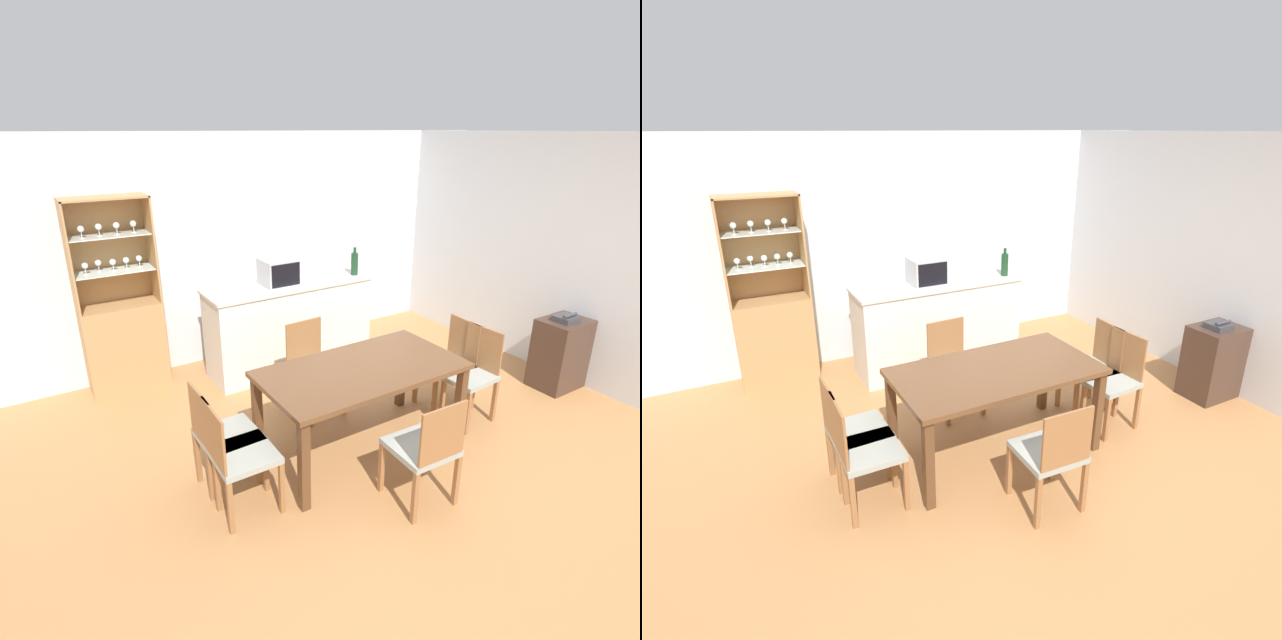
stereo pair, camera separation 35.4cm
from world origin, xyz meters
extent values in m
plane|color=#B27A47|center=(0.00, 0.00, 0.00)|extent=(18.00, 18.00, 0.00)
cube|color=silver|center=(0.00, 2.63, 1.27)|extent=(6.80, 0.06, 2.55)
cube|color=silver|center=(2.58, 0.30, 1.27)|extent=(0.06, 4.60, 2.55)
cube|color=silver|center=(0.14, 1.93, 0.48)|extent=(1.84, 0.55, 0.96)
cube|color=beige|center=(0.14, 1.93, 0.98)|extent=(1.87, 0.58, 0.03)
cube|color=tan|center=(-1.55, 2.41, 0.46)|extent=(0.78, 0.38, 0.91)
cube|color=tan|center=(-1.55, 2.59, 1.45)|extent=(0.78, 0.02, 1.07)
cube|color=tan|center=(-1.93, 2.41, 1.45)|extent=(0.02, 0.38, 1.07)
cube|color=tan|center=(-1.17, 2.41, 1.45)|extent=(0.02, 0.38, 1.07)
cube|color=tan|center=(-1.55, 2.41, 1.97)|extent=(0.78, 0.38, 0.02)
cube|color=silver|center=(-1.55, 2.41, 1.27)|extent=(0.73, 0.33, 0.01)
cube|color=silver|center=(-1.55, 2.41, 1.62)|extent=(0.73, 0.33, 0.01)
cylinder|color=silver|center=(-1.80, 2.40, 1.27)|extent=(0.04, 0.04, 0.01)
cylinder|color=silver|center=(-1.80, 2.40, 1.30)|extent=(0.01, 0.01, 0.06)
sphere|color=silver|center=(-1.80, 2.40, 1.36)|extent=(0.06, 0.06, 0.06)
cylinder|color=silver|center=(-1.79, 2.37, 1.63)|extent=(0.04, 0.04, 0.01)
cylinder|color=silver|center=(-1.79, 2.37, 1.66)|extent=(0.01, 0.01, 0.06)
sphere|color=silver|center=(-1.79, 2.37, 1.71)|extent=(0.06, 0.06, 0.06)
cylinder|color=silver|center=(-1.68, 2.45, 1.27)|extent=(0.04, 0.04, 0.01)
cylinder|color=silver|center=(-1.68, 2.45, 1.30)|extent=(0.01, 0.01, 0.06)
sphere|color=silver|center=(-1.68, 2.45, 1.36)|extent=(0.06, 0.06, 0.06)
cylinder|color=silver|center=(-1.63, 2.40, 1.63)|extent=(0.04, 0.04, 0.01)
cylinder|color=silver|center=(-1.63, 2.40, 1.66)|extent=(0.01, 0.01, 0.06)
sphere|color=silver|center=(-1.63, 2.40, 1.71)|extent=(0.06, 0.06, 0.06)
cylinder|color=silver|center=(-1.55, 2.41, 1.27)|extent=(0.04, 0.04, 0.01)
cylinder|color=silver|center=(-1.55, 2.41, 1.30)|extent=(0.01, 0.01, 0.06)
sphere|color=silver|center=(-1.55, 2.41, 1.36)|extent=(0.06, 0.06, 0.06)
cylinder|color=silver|center=(-1.47, 2.39, 1.63)|extent=(0.04, 0.04, 0.01)
cylinder|color=silver|center=(-1.47, 2.39, 1.66)|extent=(0.01, 0.01, 0.06)
sphere|color=silver|center=(-1.47, 2.39, 1.71)|extent=(0.06, 0.06, 0.06)
cylinder|color=silver|center=(-1.42, 2.42, 1.27)|extent=(0.04, 0.04, 0.01)
cylinder|color=silver|center=(-1.42, 2.42, 1.30)|extent=(0.01, 0.01, 0.06)
sphere|color=silver|center=(-1.42, 2.42, 1.36)|extent=(0.06, 0.06, 0.06)
cylinder|color=silver|center=(-1.31, 2.40, 1.63)|extent=(0.04, 0.04, 0.01)
cylinder|color=silver|center=(-1.31, 2.40, 1.66)|extent=(0.01, 0.01, 0.06)
sphere|color=silver|center=(-1.31, 2.40, 1.71)|extent=(0.06, 0.06, 0.06)
cylinder|color=silver|center=(-1.29, 2.43, 1.27)|extent=(0.04, 0.04, 0.01)
cylinder|color=silver|center=(-1.29, 2.43, 1.30)|extent=(0.01, 0.01, 0.06)
sphere|color=silver|center=(-1.29, 2.43, 1.36)|extent=(0.06, 0.06, 0.06)
cube|color=brown|center=(-0.14, 0.20, 0.75)|extent=(1.66, 0.87, 0.04)
cube|color=brown|center=(-0.91, -0.18, 0.37)|extent=(0.07, 0.07, 0.73)
cube|color=brown|center=(0.63, -0.18, 0.37)|extent=(0.07, 0.07, 0.73)
cube|color=brown|center=(-0.91, 0.57, 0.37)|extent=(0.07, 0.07, 0.73)
cube|color=brown|center=(0.63, 0.57, 0.37)|extent=(0.07, 0.07, 0.73)
cube|color=#999E93|center=(0.97, 0.33, 0.44)|extent=(0.44, 0.44, 0.05)
cube|color=#936038|center=(1.17, 0.32, 0.67)|extent=(0.04, 0.39, 0.41)
cube|color=#936038|center=(0.77, 0.14, 0.21)|extent=(0.04, 0.04, 0.42)
cube|color=#936038|center=(0.79, 0.53, 0.21)|extent=(0.04, 0.04, 0.42)
cube|color=#936038|center=(1.15, 0.13, 0.21)|extent=(0.04, 0.04, 0.42)
cube|color=#936038|center=(1.17, 0.51, 0.21)|extent=(0.04, 0.04, 0.42)
cube|color=#999E93|center=(-1.25, 0.06, 0.44)|extent=(0.43, 0.43, 0.05)
cube|color=#936038|center=(-1.46, 0.07, 0.67)|extent=(0.02, 0.39, 0.41)
cube|color=#936038|center=(-1.06, 0.25, 0.21)|extent=(0.04, 0.04, 0.42)
cube|color=#936038|center=(-1.06, -0.13, 0.21)|extent=(0.04, 0.04, 0.42)
cube|color=#936038|center=(-1.44, 0.26, 0.21)|extent=(0.04, 0.04, 0.42)
cube|color=#936038|center=(-1.45, -0.12, 0.21)|extent=(0.04, 0.04, 0.42)
cube|color=#999E93|center=(-1.25, 0.33, 0.44)|extent=(0.44, 0.44, 0.05)
cube|color=#936038|center=(-1.46, 0.32, 0.67)|extent=(0.03, 0.39, 0.41)
cube|color=#936038|center=(-1.07, 0.52, 0.21)|extent=(0.04, 0.04, 0.42)
cube|color=#936038|center=(-1.06, 0.14, 0.21)|extent=(0.04, 0.04, 0.42)
cube|color=#936038|center=(-1.45, 0.51, 0.21)|extent=(0.04, 0.04, 0.42)
cube|color=#936038|center=(-1.44, 0.13, 0.21)|extent=(0.04, 0.04, 0.42)
cube|color=#999E93|center=(-0.14, -0.52, 0.44)|extent=(0.44, 0.44, 0.05)
cube|color=#936038|center=(-0.15, -0.73, 0.67)|extent=(0.39, 0.03, 0.41)
cube|color=#936038|center=(-0.33, -0.32, 0.21)|extent=(0.04, 0.04, 0.42)
cube|color=#936038|center=(0.06, -0.34, 0.21)|extent=(0.04, 0.04, 0.42)
cube|color=#936038|center=(-0.34, -0.71, 0.21)|extent=(0.04, 0.04, 0.42)
cube|color=#936038|center=(0.04, -0.72, 0.21)|extent=(0.04, 0.04, 0.42)
cube|color=#999E93|center=(0.97, 0.06, 0.44)|extent=(0.45, 0.45, 0.05)
cube|color=#936038|center=(1.17, 0.08, 0.67)|extent=(0.04, 0.39, 0.41)
cube|color=#936038|center=(0.79, -0.14, 0.21)|extent=(0.04, 0.04, 0.42)
cube|color=#936038|center=(0.77, 0.24, 0.21)|extent=(0.04, 0.04, 0.42)
cube|color=#936038|center=(1.17, -0.11, 0.21)|extent=(0.04, 0.04, 0.42)
cube|color=#936038|center=(1.15, 0.27, 0.21)|extent=(0.04, 0.04, 0.42)
cube|color=#999E93|center=(-0.14, 0.92, 0.44)|extent=(0.44, 0.44, 0.05)
cube|color=#936038|center=(-0.15, 1.12, 0.67)|extent=(0.39, 0.03, 0.41)
cube|color=#936038|center=(0.06, 0.73, 0.21)|extent=(0.04, 0.04, 0.42)
cube|color=#936038|center=(-0.32, 0.72, 0.21)|extent=(0.04, 0.04, 0.42)
cube|color=#936038|center=(0.04, 1.12, 0.21)|extent=(0.04, 0.04, 0.42)
cube|color=#936038|center=(-0.34, 1.10, 0.21)|extent=(0.04, 0.04, 0.42)
cube|color=#B7BABF|center=(0.10, 1.95, 1.13)|extent=(0.52, 0.32, 0.28)
cube|color=black|center=(0.03, 1.78, 1.13)|extent=(0.33, 0.01, 0.24)
cylinder|color=#193D23|center=(0.95, 1.83, 1.12)|extent=(0.08, 0.08, 0.25)
cylinder|color=#193D23|center=(0.95, 1.83, 1.28)|extent=(0.03, 0.03, 0.07)
cube|color=#422D23|center=(2.30, 0.00, 0.37)|extent=(0.51, 0.38, 0.75)
cube|color=#483227|center=(2.30, 0.00, 0.41)|extent=(0.47, 0.34, 0.02)
cube|color=#38383D|center=(2.26, -0.02, 0.78)|extent=(0.22, 0.19, 0.06)
cylinder|color=#38383D|center=(2.26, -0.06, 0.83)|extent=(0.20, 0.03, 0.03)
camera|label=1|loc=(-2.35, -2.69, 2.58)|focal=28.00mm
camera|label=2|loc=(-2.04, -2.86, 2.58)|focal=28.00mm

